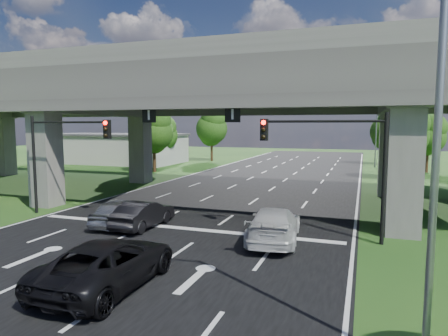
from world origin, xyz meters
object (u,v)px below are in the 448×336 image
Objects in this scene: car_dark at (144,214)px; streetlight_beyond at (373,122)px; streetlight_near at (417,103)px; car_silver at (119,212)px; signal_right at (335,152)px; signal_left at (61,146)px; car_trailing at (109,263)px; car_white at (274,225)px; streetlight_far at (377,121)px.

streetlight_beyond is at bearing -106.37° from car_dark.
car_silver is at bearing 146.09° from streetlight_near.
streetlight_near is 46.00m from streetlight_beyond.
signal_right is 1.00× the size of signal_left.
signal_right is 11.07m from car_trailing.
car_dark is 7.84m from car_trailing.
streetlight_near reaches higher than car_silver.
car_silver is (-13.39, -37.00, -5.09)m from streetlight_beyond.
streetlight_beyond is at bearing -117.00° from car_silver.
streetlight_near is 1.75× the size of car_trailing.
car_dark is at bearing -8.15° from car_white.
car_dark is at bearing -107.83° from streetlight_beyond.
car_silver reaches higher than car_dark.
streetlight_beyond is at bearing 86.39° from signal_right.
streetlight_near is at bearing 144.35° from car_dark.
signal_right is 1.05× the size of car_trailing.
streetlight_near and streetlight_beyond have the same top height.
signal_right is 0.60× the size of streetlight_beyond.
signal_right is at bearing -93.61° from streetlight_beyond.
streetlight_far is 24.67m from car_dark.
signal_left is 0.60× the size of streetlight_far.
car_white reaches higher than car_dark.
car_silver is (4.53, -0.94, -3.42)m from signal_left.
streetlight_near is (17.92, -9.94, 1.66)m from signal_left.
streetlight_near is at bearing -77.12° from signal_right.
signal_left is at bearing 180.00° from signal_right.
car_trailing is (-8.91, 1.75, -5.02)m from streetlight_near.
car_white is at bearing 171.22° from car_silver.
car_trailing is at bearing -129.03° from signal_right.
signal_left is 1.40× the size of car_dark.
signal_left is 20.56m from streetlight_near.
signal_right is 1.40× the size of car_dark.
car_dark is (-11.90, -21.00, -5.11)m from streetlight_far.
streetlight_far is 1.75× the size of car_trailing.
streetlight_far is 30.04m from car_trailing.
car_silver is 0.79× the size of car_white.
streetlight_beyond is at bearing 63.57° from signal_left.
car_trailing reaches higher than car_white.
car_silver is 0.75× the size of car_trailing.
car_trailing reaches higher than car_silver.
signal_left is at bearing -131.78° from streetlight_far.
car_silver is at bearing -122.52° from streetlight_far.
signal_right is 15.65m from signal_left.
signal_right is at bearing -172.95° from car_dark.
signal_left reaches higher than car_trailing.
signal_left reaches higher than car_white.
car_trailing is (9.01, -8.19, -3.36)m from signal_left.
streetlight_far reaches higher than car_white.
streetlight_near is 1.00× the size of streetlight_far.
signal_right is 10.33m from streetlight_near.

